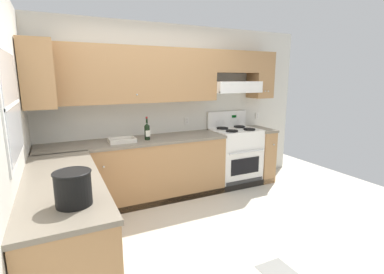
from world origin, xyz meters
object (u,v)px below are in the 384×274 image
(stove, at_px, (235,156))
(bucket, at_px, (73,187))
(wine_bottle, at_px, (147,131))
(bowl, at_px, (122,141))

(stove, height_order, bucket, stove)
(wine_bottle, height_order, bowl, wine_bottle)
(bowl, height_order, bucket, bucket)
(stove, relative_size, wine_bottle, 3.70)
(wine_bottle, distance_m, bowl, 0.37)
(bucket, bearing_deg, stove, 35.47)
(wine_bottle, distance_m, bucket, 2.09)
(wine_bottle, bearing_deg, bucket, -120.86)
(wine_bottle, relative_size, bucket, 1.28)
(stove, height_order, bowl, stove)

